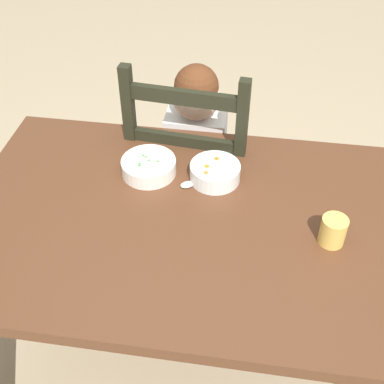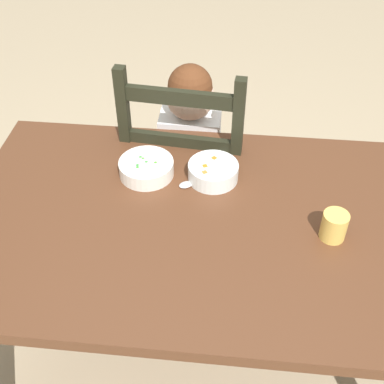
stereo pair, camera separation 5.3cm
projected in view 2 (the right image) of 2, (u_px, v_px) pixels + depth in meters
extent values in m
plane|color=tan|center=(204.00, 354.00, 1.95)|extent=(8.00, 8.00, 0.00)
cube|color=#58321E|center=(208.00, 224.00, 1.47)|extent=(1.44, 0.86, 0.04)
cylinder|color=#58321E|center=(52.00, 213.00, 2.03)|extent=(0.07, 0.07, 0.69)
cylinder|color=#58321E|center=(384.00, 237.00, 1.93)|extent=(0.07, 0.07, 0.69)
cube|color=black|center=(191.00, 179.00, 2.07)|extent=(0.46, 0.46, 0.02)
cube|color=black|center=(240.00, 194.00, 2.32)|extent=(0.04, 0.04, 0.41)
cube|color=black|center=(159.00, 184.00, 2.38)|extent=(0.04, 0.04, 0.41)
cube|color=black|center=(228.00, 256.00, 2.05)|extent=(0.04, 0.04, 0.41)
cube|color=black|center=(137.00, 243.00, 2.10)|extent=(0.04, 0.04, 0.41)
cube|color=black|center=(236.00, 155.00, 1.71)|extent=(0.04, 0.04, 0.57)
cube|color=black|center=(127.00, 142.00, 1.76)|extent=(0.04, 0.04, 0.57)
cube|color=black|center=(179.00, 97.00, 1.60)|extent=(0.36, 0.06, 0.05)
cube|color=black|center=(180.00, 142.00, 1.71)|extent=(0.36, 0.06, 0.05)
cube|color=white|center=(190.00, 150.00, 1.93)|extent=(0.22, 0.14, 0.32)
sphere|color=beige|center=(190.00, 96.00, 1.78)|extent=(0.17, 0.17, 0.17)
sphere|color=#5C3119|center=(190.00, 87.00, 1.75)|extent=(0.16, 0.16, 0.16)
cylinder|color=#3F4C72|center=(174.00, 240.00, 2.10)|extent=(0.07, 0.07, 0.43)
cylinder|color=#3F4C72|center=(201.00, 242.00, 2.09)|extent=(0.07, 0.07, 0.43)
cylinder|color=white|center=(151.00, 147.00, 1.82)|extent=(0.06, 0.24, 0.13)
cylinder|color=white|center=(224.00, 152.00, 1.80)|extent=(0.06, 0.24, 0.13)
cylinder|color=white|center=(146.00, 168.00, 1.59)|extent=(0.17, 0.17, 0.05)
cylinder|color=white|center=(147.00, 173.00, 1.61)|extent=(0.08, 0.08, 0.01)
cylinder|color=green|center=(146.00, 166.00, 1.59)|extent=(0.14, 0.14, 0.03)
sphere|color=green|center=(156.00, 163.00, 1.58)|extent=(0.01, 0.01, 0.01)
sphere|color=green|center=(143.00, 159.00, 1.59)|extent=(0.01, 0.01, 0.01)
sphere|color=#368E3B|center=(138.00, 166.00, 1.57)|extent=(0.01, 0.01, 0.01)
sphere|color=green|center=(140.00, 158.00, 1.60)|extent=(0.01, 0.01, 0.01)
sphere|color=#3E913C|center=(146.00, 163.00, 1.58)|extent=(0.01, 0.01, 0.01)
sphere|color=green|center=(137.00, 168.00, 1.56)|extent=(0.01, 0.01, 0.01)
cylinder|color=white|center=(213.00, 172.00, 1.58)|extent=(0.16, 0.16, 0.05)
cylinder|color=white|center=(212.00, 178.00, 1.59)|extent=(0.07, 0.07, 0.01)
cylinder|color=orange|center=(213.00, 170.00, 1.57)|extent=(0.13, 0.13, 0.03)
cube|color=orange|center=(214.00, 159.00, 1.59)|extent=(0.02, 0.02, 0.01)
cube|color=orange|center=(205.00, 173.00, 1.53)|extent=(0.02, 0.02, 0.01)
cube|color=orange|center=(205.00, 167.00, 1.56)|extent=(0.02, 0.02, 0.01)
cube|color=silver|center=(205.00, 179.00, 1.59)|extent=(0.09, 0.06, 0.00)
ellipsoid|color=silver|center=(186.00, 185.00, 1.56)|extent=(0.05, 0.05, 0.01)
cylinder|color=#F0C359|center=(334.00, 226.00, 1.38)|extent=(0.07, 0.07, 0.08)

